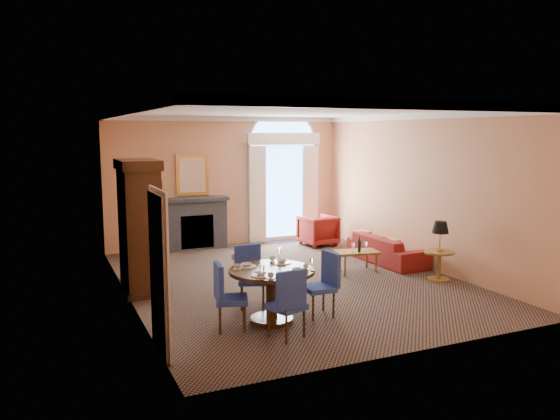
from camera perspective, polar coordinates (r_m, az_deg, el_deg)
name	(u,v)px	position (r m, az deg, el deg)	size (l,w,h in m)	color
ground	(291,281)	(10.53, 1.11, -7.38)	(7.50, 7.50, 0.00)	#101C34
room_envelope	(275,148)	(10.75, -0.49, 6.51)	(6.04, 7.52, 3.45)	tan
armoire	(140,228)	(9.94, -14.44, -1.88)	(0.67, 1.19, 2.34)	#331B0B
dining_table	(272,283)	(8.17, -0.88, -7.63)	(1.28, 1.28, 1.00)	#331B0B
dining_chair_north	(250,272)	(8.94, -3.14, -6.44)	(0.57, 0.57, 0.99)	navy
dining_chair_south	(289,300)	(7.48, 0.92, -9.36)	(0.57, 0.57, 0.99)	navy
dining_chair_east	(324,280)	(8.48, 4.67, -7.27)	(0.48, 0.47, 0.99)	navy
dining_chair_west	(226,292)	(7.85, -5.71, -8.55)	(0.56, 0.56, 0.99)	navy
sofa	(387,249)	(12.12, 11.12, -4.01)	(2.03, 0.79, 0.59)	maroon
armchair	(318,230)	(13.70, 3.98, -2.14)	(0.81, 0.83, 0.75)	maroon
coffee_table	(357,252)	(11.15, 8.03, -4.42)	(0.93, 0.62, 0.75)	olive
side_table	(440,244)	(10.81, 16.35, -3.43)	(0.57, 0.57, 1.12)	olive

